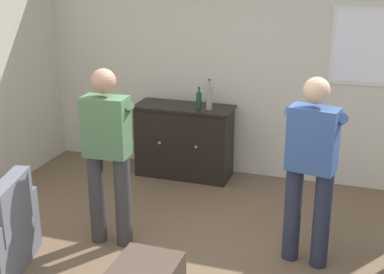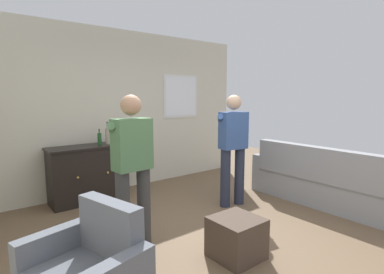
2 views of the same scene
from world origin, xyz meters
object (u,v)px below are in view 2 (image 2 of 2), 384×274
at_px(couch, 328,184).
at_px(ottoman, 236,238).
at_px(bottle_wine_green, 108,136).
at_px(person_standing_left, 132,164).
at_px(sideboard_cabinet, 88,174).
at_px(person_standing_right, 233,145).
at_px(bottle_liquor_amber, 100,139).

height_order(couch, ottoman, couch).
height_order(bottle_wine_green, person_standing_left, person_standing_left).
relative_size(sideboard_cabinet, bottle_wine_green, 3.28).
bearing_deg(ottoman, sideboard_cabinet, 103.08).
relative_size(person_standing_left, person_standing_right, 1.00).
relative_size(couch, person_standing_right, 1.52).
height_order(bottle_wine_green, bottle_liquor_amber, bottle_wine_green).
relative_size(bottle_liquor_amber, ottoman, 0.54).
bearing_deg(bottle_wine_green, person_standing_right, -47.90).
height_order(sideboard_cabinet, bottle_wine_green, bottle_wine_green).
xyz_separation_m(sideboard_cabinet, person_standing_right, (1.67, -1.53, 0.49)).
xyz_separation_m(ottoman, person_standing_right, (1.06, 1.10, 0.73)).
distance_m(couch, person_standing_right, 1.54).
bearing_deg(person_standing_right, bottle_wine_green, 132.10).
relative_size(couch, person_standing_left, 1.52).
distance_m(ottoman, person_standing_right, 1.69).
height_order(couch, person_standing_right, person_standing_right).
bearing_deg(bottle_liquor_amber, person_standing_left, -100.30).
bearing_deg(sideboard_cabinet, bottle_wine_green, -7.89).
distance_m(bottle_liquor_amber, person_standing_right, 2.10).
relative_size(sideboard_cabinet, ottoman, 2.50).
bearing_deg(bottle_liquor_amber, person_standing_right, -45.50).
distance_m(sideboard_cabinet, person_standing_right, 2.32).
height_order(sideboard_cabinet, person_standing_right, person_standing_right).
bearing_deg(person_standing_right, couch, -42.59).
distance_m(couch, bottle_liquor_amber, 3.58).
distance_m(bottle_wine_green, person_standing_left, 1.77).
bearing_deg(bottle_wine_green, ottoman, -83.79).
bearing_deg(person_standing_left, bottle_liquor_amber, 79.70).
bearing_deg(couch, bottle_liquor_amber, 135.68).
height_order(bottle_liquor_amber, person_standing_right, person_standing_right).
bearing_deg(person_standing_right, person_standing_left, -172.59).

